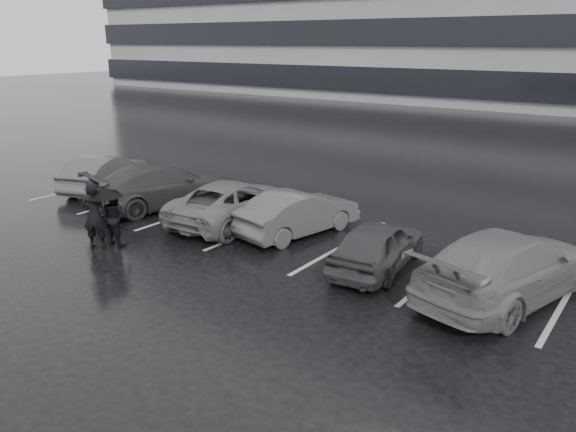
% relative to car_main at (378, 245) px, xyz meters
% --- Properties ---
extents(ground, '(160.00, 160.00, 0.00)m').
position_rel_car_main_xyz_m(ground, '(-2.09, -1.64, -0.61)').
color(ground, black).
rests_on(ground, ground).
extents(car_main, '(1.80, 3.71, 1.22)m').
position_rel_car_main_xyz_m(car_main, '(0.00, 0.00, 0.00)').
color(car_main, black).
rests_on(car_main, ground).
extents(car_west_a, '(2.11, 4.07, 1.28)m').
position_rel_car_main_xyz_m(car_west_a, '(-3.03, 0.99, 0.03)').
color(car_west_a, '#2F2F32').
rests_on(car_west_a, ground).
extents(car_west_b, '(2.54, 4.84, 1.30)m').
position_rel_car_main_xyz_m(car_west_b, '(-5.27, 0.72, 0.04)').
color(car_west_b, '#4E4E51').
rests_on(car_west_b, ground).
extents(car_west_c, '(3.19, 5.33, 1.45)m').
position_rel_car_main_xyz_m(car_west_c, '(-8.32, 0.65, 0.11)').
color(car_west_c, black).
rests_on(car_west_c, ground).
extents(car_west_d, '(2.69, 4.26, 1.33)m').
position_rel_car_main_xyz_m(car_west_d, '(-11.72, 0.88, 0.05)').
color(car_west_d, '#2F2F32').
rests_on(car_west_d, ground).
extents(car_east, '(3.27, 5.45, 1.48)m').
position_rel_car_main_xyz_m(car_east, '(3.00, 0.19, 0.13)').
color(car_east, '#4E4E51').
rests_on(car_east, ground).
extents(pedestrian_left, '(0.79, 0.72, 1.82)m').
position_rel_car_main_xyz_m(pedestrian_left, '(-6.78, -3.12, 0.30)').
color(pedestrian_left, black).
rests_on(pedestrian_left, ground).
extents(pedestrian_right, '(0.75, 0.59, 1.55)m').
position_rel_car_main_xyz_m(pedestrian_right, '(-6.58, -2.64, 0.16)').
color(pedestrian_right, black).
rests_on(pedestrian_right, ground).
extents(umbrella, '(0.99, 0.99, 1.68)m').
position_rel_car_main_xyz_m(umbrella, '(-6.63, -2.88, 0.92)').
color(umbrella, black).
rests_on(umbrella, ground).
extents(stall_stripes, '(19.72, 5.00, 0.00)m').
position_rel_car_main_xyz_m(stall_stripes, '(-2.89, 0.86, -0.61)').
color(stall_stripes, '#B3B3B6').
rests_on(stall_stripes, ground).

